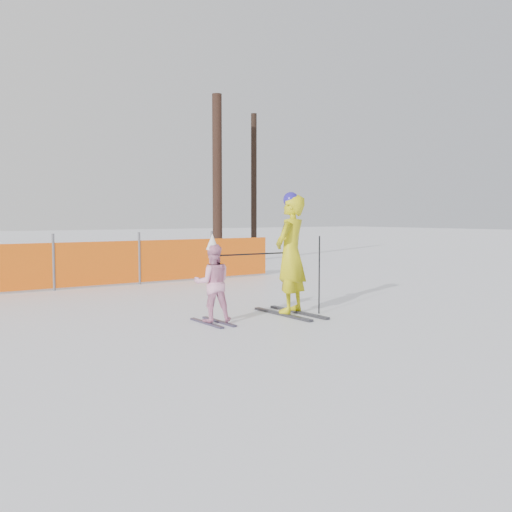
{
  "coord_description": "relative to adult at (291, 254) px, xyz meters",
  "views": [
    {
      "loc": [
        -5.12,
        -6.86,
        1.63
      ],
      "look_at": [
        0.0,
        0.5,
        1.0
      ],
      "focal_mm": 40.0,
      "sensor_mm": 36.0,
      "label": 1
    }
  ],
  "objects": [
    {
      "name": "ground",
      "position": [
        -0.69,
        -0.49,
        -1.01
      ],
      "size": [
        120.0,
        120.0,
        0.0
      ],
      "primitive_type": "plane",
      "color": "white",
      "rests_on": "ground"
    },
    {
      "name": "adult",
      "position": [
        0.0,
        0.0,
        0.0
      ],
      "size": [
        0.84,
        1.47,
        2.02
      ],
      "color": "black",
      "rests_on": "ground"
    },
    {
      "name": "tree_trunks",
      "position": [
        4.63,
        9.31,
        1.77
      ],
      "size": [
        2.35,
        1.13,
        5.65
      ],
      "color": "black",
      "rests_on": "ground"
    },
    {
      "name": "ski_poles",
      "position": [
        -0.12,
        -0.09,
        -0.18
      ],
      "size": [
        1.79,
        0.28,
        1.3
      ],
      "color": "black",
      "rests_on": "ground"
    },
    {
      "name": "child",
      "position": [
        -1.45,
        0.06,
        -0.39
      ],
      "size": [
        0.69,
        0.91,
        1.36
      ],
      "color": "black",
      "rests_on": "ground"
    }
  ]
}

